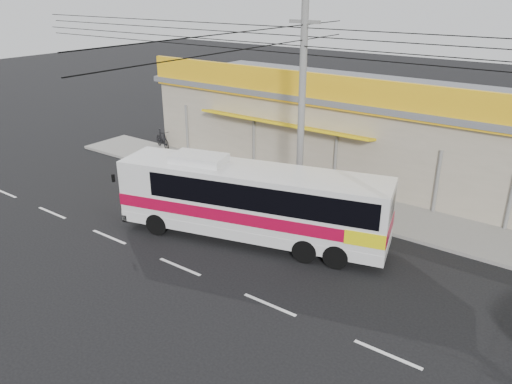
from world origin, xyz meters
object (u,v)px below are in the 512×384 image
(utility_pole, at_px, (304,40))
(motorbike_dark, at_px, (162,139))
(motorbike_red, at_px, (197,162))
(coach_bus, at_px, (255,199))

(utility_pole, bearing_deg, motorbike_dark, 166.34)
(motorbike_red, distance_m, motorbike_dark, 4.76)
(coach_bus, distance_m, motorbike_red, 8.53)
(motorbike_dark, bearing_deg, motorbike_red, -88.55)
(coach_bus, xyz_separation_m, motorbike_red, (-7.19, 4.44, -1.18))
(motorbike_dark, height_order, utility_pole, utility_pole)
(motorbike_red, height_order, utility_pole, utility_pole)
(motorbike_red, height_order, motorbike_dark, motorbike_dark)
(motorbike_red, xyz_separation_m, utility_pole, (7.17, -1.12, 6.94))
(coach_bus, bearing_deg, utility_pole, 75.30)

